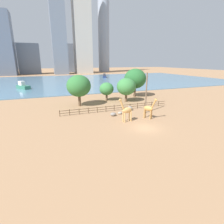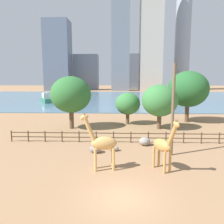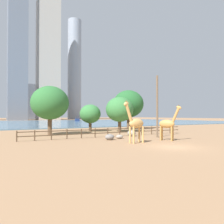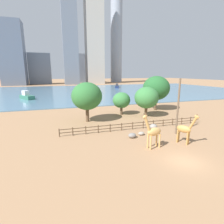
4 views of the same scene
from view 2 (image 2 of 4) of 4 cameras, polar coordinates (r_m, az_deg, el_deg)
ground_plane at (r=92.90m, az=2.29°, el=3.90°), size 400.00×400.00×0.00m
harbor_water at (r=89.90m, az=2.29°, el=3.81°), size 180.00×86.00×0.20m
giraffe_tall at (r=17.63m, az=-2.61°, el=-8.12°), size 3.02×1.14×4.75m
giraffe_companion at (r=17.96m, az=13.29°, el=-8.52°), size 1.85×2.74×4.42m
utility_pole at (r=21.34m, az=15.60°, el=0.37°), size 0.28×0.28×8.72m
boulder_near_fence at (r=22.19m, az=-4.33°, el=-9.64°), size 1.22×0.98×0.74m
boulder_by_pole at (r=24.78m, az=8.51°, el=-7.57°), size 1.23×1.20×0.90m
boulder_small at (r=22.71m, az=0.51°, el=-9.45°), size 0.99×0.71×0.53m
enclosure_fence at (r=25.45m, az=1.54°, el=-6.33°), size 26.12×0.14×1.30m
tree_left_large at (r=39.57m, az=19.26°, el=5.66°), size 6.81×6.81×8.75m
tree_center_broad at (r=32.83m, az=-10.69°, el=4.48°), size 5.95×5.95×7.78m
tree_right_tall at (r=35.71m, az=4.14°, el=2.15°), size 4.02×4.02×5.20m
tree_left_small at (r=32.78m, az=12.37°, el=2.91°), size 5.22×5.22×6.58m
boat_ferry at (r=106.51m, az=15.08°, el=4.80°), size 4.18×6.69×2.77m
boat_sailboat at (r=71.93m, az=-16.83°, el=3.22°), size 5.80×7.12×3.02m
skyline_tower_needle at (r=185.43m, az=18.05°, el=18.98°), size 11.52×11.52×85.28m
skyline_block_central at (r=159.42m, az=-13.93°, el=14.01°), size 16.87×14.41×47.17m
skyline_tower_glass at (r=157.72m, az=2.27°, el=23.59°), size 11.96×11.95×97.32m
skyline_block_left at (r=161.38m, az=10.23°, el=21.12°), size 15.02×12.86×86.42m
skyline_block_right at (r=180.21m, az=5.51°, el=10.42°), size 14.01×10.65×27.64m
skyline_tower_short at (r=165.60m, az=-6.73°, el=10.23°), size 17.77×9.72×25.60m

